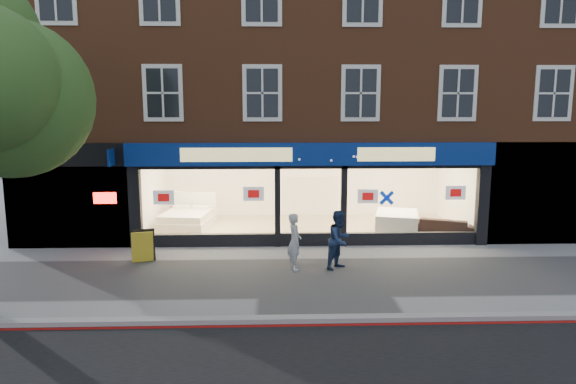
{
  "coord_description": "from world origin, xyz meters",
  "views": [
    {
      "loc": [
        -1.24,
        -12.86,
        4.32
      ],
      "look_at": [
        -0.74,
        2.5,
        1.83
      ],
      "focal_mm": 32.0,
      "sensor_mm": 36.0,
      "label": 1
    }
  ],
  "objects_px": {
    "pedestrian_blue": "(339,240)",
    "sofa": "(444,226)",
    "mattress_stack": "(397,222)",
    "display_bed": "(187,218)",
    "a_board": "(143,246)",
    "pedestrian_grey": "(295,242)"
  },
  "relations": [
    {
      "from": "pedestrian_grey",
      "to": "pedestrian_blue",
      "type": "bearing_deg",
      "value": -94.46
    },
    {
      "from": "display_bed",
      "to": "pedestrian_grey",
      "type": "bearing_deg",
      "value": -44.37
    },
    {
      "from": "sofa",
      "to": "pedestrian_grey",
      "type": "distance_m",
      "value": 6.18
    },
    {
      "from": "display_bed",
      "to": "pedestrian_grey",
      "type": "distance_m",
      "value": 6.02
    },
    {
      "from": "a_board",
      "to": "pedestrian_blue",
      "type": "bearing_deg",
      "value": -24.9
    },
    {
      "from": "sofa",
      "to": "a_board",
      "type": "distance_m",
      "value": 9.81
    },
    {
      "from": "pedestrian_blue",
      "to": "display_bed",
      "type": "bearing_deg",
      "value": 89.54
    },
    {
      "from": "mattress_stack",
      "to": "sofa",
      "type": "distance_m",
      "value": 1.58
    },
    {
      "from": "mattress_stack",
      "to": "pedestrian_blue",
      "type": "bearing_deg",
      "value": -123.63
    },
    {
      "from": "mattress_stack",
      "to": "a_board",
      "type": "relative_size",
      "value": 2.2
    },
    {
      "from": "mattress_stack",
      "to": "pedestrian_blue",
      "type": "height_order",
      "value": "pedestrian_blue"
    },
    {
      "from": "display_bed",
      "to": "pedestrian_grey",
      "type": "relative_size",
      "value": 1.44
    },
    {
      "from": "pedestrian_blue",
      "to": "pedestrian_grey",
      "type": "bearing_deg",
      "value": 135.34
    },
    {
      "from": "a_board",
      "to": "mattress_stack",
      "type": "bearing_deg",
      "value": 3.62
    },
    {
      "from": "sofa",
      "to": "pedestrian_blue",
      "type": "distance_m",
      "value": 5.17
    },
    {
      "from": "display_bed",
      "to": "sofa",
      "type": "relative_size",
      "value": 1.11
    },
    {
      "from": "display_bed",
      "to": "sofa",
      "type": "bearing_deg",
      "value": -1.31
    },
    {
      "from": "pedestrian_blue",
      "to": "mattress_stack",
      "type": "bearing_deg",
      "value": 9.97
    },
    {
      "from": "mattress_stack",
      "to": "sofa",
      "type": "xyz_separation_m",
      "value": [
        1.5,
        -0.5,
        -0.05
      ]
    },
    {
      "from": "pedestrian_blue",
      "to": "sofa",
      "type": "bearing_deg",
      "value": -7.23
    },
    {
      "from": "display_bed",
      "to": "mattress_stack",
      "type": "height_order",
      "value": "display_bed"
    },
    {
      "from": "display_bed",
      "to": "pedestrian_blue",
      "type": "height_order",
      "value": "pedestrian_blue"
    }
  ]
}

